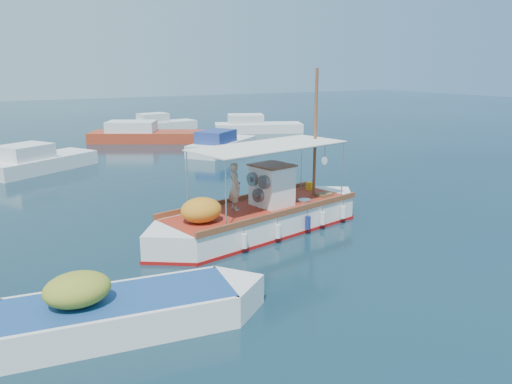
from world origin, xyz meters
TOP-DOWN VIEW (x-y plane):
  - ground at (0.00, 0.00)m, footprint 160.00×160.00m
  - fishing_caique at (-0.60, 0.43)m, footprint 9.48×3.95m
  - dinghy at (-6.85, -3.98)m, footprint 6.91×2.62m
  - bg_boat_nw at (-6.26, 15.79)m, footprint 6.56×5.24m
  - bg_boat_n at (2.47, 23.73)m, footprint 9.28×6.88m
  - bg_boat_ne at (5.43, 16.25)m, footprint 6.45×5.59m
  - bg_boat_e at (12.76, 24.47)m, footprint 8.10×5.43m
  - bg_boat_far_n at (5.80, 29.93)m, footprint 6.51×2.91m

SIDE VIEW (x-z plane):
  - ground at x=0.00m, z-range 0.00..0.00m
  - dinghy at x=-6.85m, z-range -0.49..1.21m
  - bg_boat_n at x=2.47m, z-range -0.41..1.39m
  - bg_boat_nw at x=-6.26m, z-range -0.41..1.39m
  - bg_boat_ne at x=5.43m, z-range -0.41..1.39m
  - bg_boat_e at x=12.76m, z-range -0.41..1.39m
  - bg_boat_far_n at x=5.80m, z-range -0.41..1.39m
  - fishing_caique at x=-0.60m, z-range -2.43..3.47m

